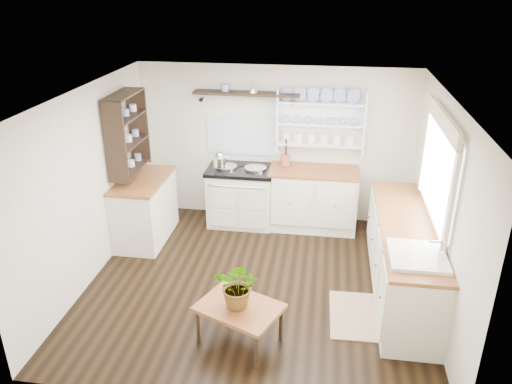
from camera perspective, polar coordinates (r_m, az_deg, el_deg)
floor at (r=6.17m, az=-0.01°, el=-10.35°), size 4.00×3.80×0.01m
wall_back at (r=7.37m, az=2.18°, el=5.46°), size 4.00×0.02×2.30m
wall_right at (r=5.69m, az=20.33°, el=-1.76°), size 0.02×3.80×2.30m
wall_left at (r=6.20m, az=-18.61°, el=0.58°), size 0.02×3.80×2.30m
ceiling at (r=5.24m, az=-0.01°, el=10.96°), size 4.00×3.80×0.01m
window at (r=5.67m, az=20.14°, el=2.70°), size 0.08×1.55×1.22m
aga_cooker at (r=7.38m, az=-1.71°, el=-0.38°), size 0.97×0.68×0.90m
back_cabinets at (r=7.30m, az=6.52°, el=-0.67°), size 1.27×0.63×0.90m
right_cabinets at (r=6.04m, az=16.44°, el=-7.12°), size 0.62×2.43×0.90m
belfast_sink at (r=5.23m, az=17.82°, el=-8.09°), size 0.55×0.60×0.45m
left_cabinets at (r=7.10m, az=-12.60°, el=-1.83°), size 0.62×1.13×0.90m
plate_rack at (r=7.17m, az=7.42°, el=8.17°), size 1.20×0.22×0.90m
high_shelf at (r=7.10m, az=-1.10°, el=11.13°), size 1.50×0.29×0.16m
left_shelving at (r=6.77m, az=-14.54°, el=6.60°), size 0.28×0.80×1.05m
kettle at (r=7.10m, az=-4.17°, el=3.77°), size 0.18×0.18×0.22m
utensil_crock at (r=7.20m, az=3.33°, el=3.66°), size 0.14×0.14×0.16m
center_table at (r=5.10m, az=-1.92°, el=-13.32°), size 0.95×0.83×0.43m
potted_plant at (r=4.93m, az=-1.97°, el=-10.63°), size 0.50×0.45×0.49m
floor_rug at (r=5.75m, az=11.27°, el=-13.66°), size 0.57×0.86×0.02m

